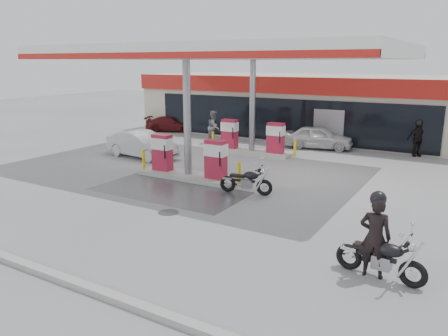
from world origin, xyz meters
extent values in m
plane|color=gray|center=(0.00, 0.00, 0.00)|extent=(90.00, 90.00, 0.00)
cube|color=#4C4C4F|center=(0.50, 0.00, 0.00)|extent=(6.00, 3.00, 0.00)
cylinder|color=#38383A|center=(2.00, -2.00, 0.00)|extent=(0.70, 0.70, 0.01)
cube|color=#B4AA97|center=(0.00, 16.00, 2.00)|extent=(22.00, 8.00, 4.00)
cube|color=black|center=(0.00, 11.97, 1.40)|extent=(18.00, 0.10, 2.60)
cube|color=#AB1B15|center=(0.00, 11.90, 3.50)|extent=(22.00, 0.25, 1.00)
cube|color=navy|center=(7.00, 11.85, 3.50)|extent=(3.50, 0.12, 0.80)
cube|color=gray|center=(3.00, 11.93, 1.10)|extent=(1.80, 0.14, 2.20)
cube|color=silver|center=(0.00, 5.00, 5.30)|extent=(16.00, 10.00, 0.60)
cube|color=#AB1B15|center=(0.00, 0.05, 5.12)|extent=(16.00, 0.12, 0.24)
cube|color=#AB1B15|center=(0.00, 9.95, 5.12)|extent=(16.00, 0.12, 0.24)
cylinder|color=gray|center=(0.00, 2.00, 2.59)|extent=(0.32, 0.32, 5.00)
cylinder|color=gray|center=(0.00, 8.00, 2.59)|extent=(0.32, 0.32, 5.00)
cube|color=#9E9E99|center=(0.00, 2.00, 0.09)|extent=(4.50, 1.30, 0.18)
cube|color=maroon|center=(-1.40, 2.00, 0.98)|extent=(0.85, 0.48, 1.60)
cube|color=maroon|center=(1.40, 2.00, 0.98)|extent=(0.85, 0.48, 1.60)
cube|color=silver|center=(-1.40, 2.00, 1.38)|extent=(0.88, 0.52, 0.50)
cube|color=silver|center=(1.40, 2.00, 1.38)|extent=(0.88, 0.52, 0.50)
cylinder|color=#DCBC0C|center=(-2.50, 2.00, 0.54)|extent=(0.14, 0.14, 0.90)
cylinder|color=#DCBC0C|center=(2.50, 2.00, 0.54)|extent=(0.14, 0.14, 0.90)
cube|color=#9E9E99|center=(0.00, 8.00, 0.09)|extent=(4.50, 1.30, 0.18)
cube|color=maroon|center=(-1.40, 8.00, 0.98)|extent=(0.85, 0.48, 1.60)
cube|color=maroon|center=(1.40, 8.00, 0.98)|extent=(0.85, 0.48, 1.60)
cube|color=silver|center=(-1.40, 8.00, 1.38)|extent=(0.88, 0.52, 0.50)
cube|color=silver|center=(1.40, 8.00, 1.38)|extent=(0.88, 0.52, 0.50)
cylinder|color=#DCBC0C|center=(-2.50, 8.00, 0.54)|extent=(0.14, 0.14, 0.90)
cylinder|color=#DCBC0C|center=(2.50, 8.00, 0.54)|extent=(0.14, 0.14, 0.90)
torus|color=black|center=(9.74, -3.20, 0.32)|extent=(0.65, 0.23, 0.64)
torus|color=black|center=(8.28, -3.03, 0.32)|extent=(0.65, 0.23, 0.64)
cube|color=gray|center=(9.05, -3.12, 0.41)|extent=(0.46, 0.31, 0.32)
cube|color=black|center=(8.89, -3.10, 0.51)|extent=(0.97, 0.22, 0.09)
ellipsoid|color=black|center=(9.21, -3.14, 0.75)|extent=(0.64, 0.41, 0.30)
cube|color=black|center=(8.68, -3.07, 0.68)|extent=(0.61, 0.33, 0.11)
cylinder|color=silver|center=(9.53, -3.18, 1.07)|extent=(0.14, 0.81, 0.04)
sphere|color=silver|center=(9.66, -3.19, 0.94)|extent=(0.19, 0.19, 0.19)
cylinder|color=silver|center=(8.54, -2.91, 0.30)|extent=(0.97, 0.20, 0.09)
imported|color=black|center=(8.85, -3.10, 0.98)|extent=(0.75, 0.52, 1.95)
torus|color=black|center=(3.94, 1.33, 0.32)|extent=(0.65, 0.26, 0.63)
torus|color=black|center=(2.51, 1.07, 0.32)|extent=(0.65, 0.26, 0.63)
cube|color=gray|center=(3.27, 1.21, 0.40)|extent=(0.46, 0.32, 0.32)
cube|color=black|center=(3.11, 1.18, 0.51)|extent=(0.95, 0.27, 0.08)
ellipsoid|color=black|center=(3.42, 1.24, 0.74)|extent=(0.64, 0.44, 0.29)
cube|color=black|center=(2.91, 1.14, 0.67)|extent=(0.61, 0.35, 0.11)
cylinder|color=silver|center=(3.74, 1.29, 1.05)|extent=(0.18, 0.79, 0.04)
sphere|color=silver|center=(3.86, 1.32, 0.93)|extent=(0.19, 0.19, 0.19)
cylinder|color=silver|center=(2.72, 1.26, 0.29)|extent=(0.95, 0.25, 0.08)
imported|color=silver|center=(2.67, 11.20, 0.66)|extent=(4.09, 2.25, 1.32)
imported|color=slate|center=(-3.45, 9.61, 1.00)|extent=(0.96, 1.12, 1.99)
imported|color=#ADB0B6|center=(-4.51, 4.20, 0.68)|extent=(4.29, 1.93, 1.37)
imported|color=#501113|center=(-8.56, 12.00, 0.53)|extent=(3.94, 2.75, 1.06)
imported|color=black|center=(7.84, 11.80, 0.92)|extent=(1.14, 0.98, 1.83)
camera|label=1|loc=(10.64, -12.92, 4.90)|focal=35.00mm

